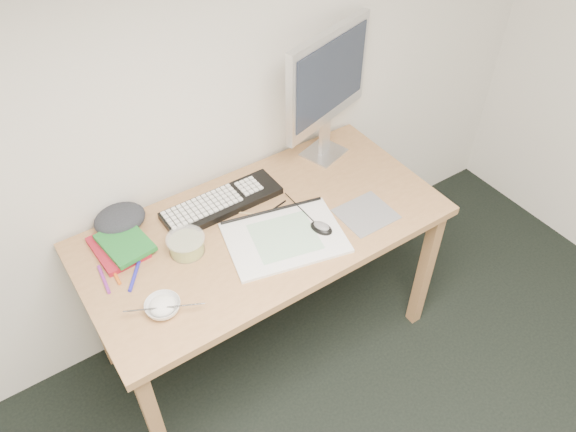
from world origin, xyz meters
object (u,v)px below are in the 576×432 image
desk (264,240)px  keyboard (222,203)px  sketchpad (285,238)px  monitor (328,81)px  rice_bowl (163,307)px

desk → keyboard: bearing=112.5°
sketchpad → monitor: 0.66m
desk → sketchpad: sketchpad is taller
rice_bowl → monitor: bearing=22.5°
sketchpad → rice_bowl: size_ratio=3.61×
sketchpad → keyboard: keyboard is taller
desk → rice_bowl: rice_bowl is taller
keyboard → rice_bowl: bearing=-141.0°
sketchpad → rice_bowl: rice_bowl is taller
desk → monitor: 0.68m
monitor → desk: bearing=-170.1°
monitor → keyboard: bearing=168.3°
rice_bowl → desk: bearing=17.8°
sketchpad → desk: bearing=118.4°
monitor → rice_bowl: size_ratio=4.81×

